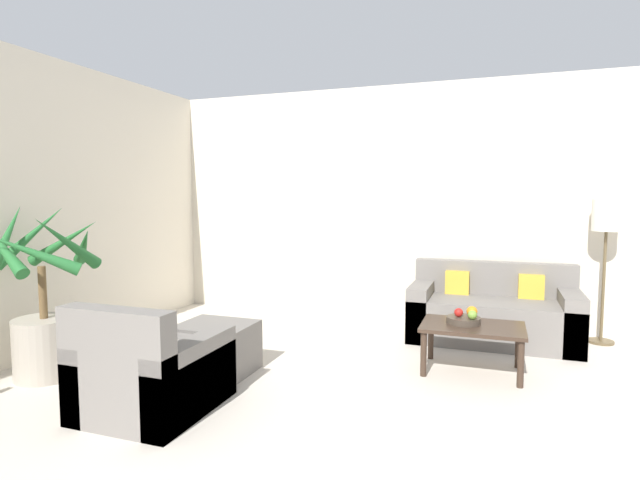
{
  "coord_description": "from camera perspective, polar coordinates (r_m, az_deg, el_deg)",
  "views": [
    {
      "loc": [
        0.37,
        0.79,
        1.44
      ],
      "look_at": [
        -1.32,
        5.55,
        1.0
      ],
      "focal_mm": 28.0,
      "sensor_mm": 36.0,
      "label": 1
    }
  ],
  "objects": [
    {
      "name": "ottoman",
      "position": [
        4.27,
        -11.75,
        -11.98
      ],
      "size": [
        0.59,
        0.51,
        0.4
      ],
      "color": "slate",
      "rests_on": "ground_plane"
    },
    {
      "name": "wall_back",
      "position": [
        5.74,
        15.88,
        3.89
      ],
      "size": [
        8.51,
        0.06,
        2.7
      ],
      "color": "beige",
      "rests_on": "ground_plane"
    },
    {
      "name": "orange_fruit",
      "position": [
        4.37,
        16.97,
        -7.81
      ],
      "size": [
        0.09,
        0.09,
        0.09
      ],
      "color": "orange",
      "rests_on": "fruit_bowl"
    },
    {
      "name": "coffee_table",
      "position": [
        4.34,
        17.03,
        -10.0
      ],
      "size": [
        0.81,
        0.55,
        0.39
      ],
      "color": "#38281E",
      "rests_on": "ground_plane"
    },
    {
      "name": "potted_palm",
      "position": [
        4.56,
        -28.99,
        -7.53
      ],
      "size": [
        0.88,
        0.97,
        1.4
      ],
      "color": "#ADA393",
      "rests_on": "ground_plane"
    },
    {
      "name": "floor_lamp",
      "position": [
        5.57,
        29.92,
        1.42
      ],
      "size": [
        0.27,
        0.27,
        1.42
      ],
      "color": "brown",
      "rests_on": "ground_plane"
    },
    {
      "name": "sofa_loveseat",
      "position": [
        5.33,
        19.09,
        -7.97
      ],
      "size": [
        1.6,
        0.78,
        0.76
      ],
      "color": "slate",
      "rests_on": "ground_plane"
    },
    {
      "name": "fruit_bowl",
      "position": [
        4.35,
        16.07,
        -8.79
      ],
      "size": [
        0.28,
        0.28,
        0.05
      ],
      "color": "#42382D",
      "rests_on": "coffee_table"
    },
    {
      "name": "armchair",
      "position": [
        3.65,
        -18.73,
        -14.26
      ],
      "size": [
        0.77,
        0.86,
        0.77
      ],
      "color": "slate",
      "rests_on": "ground_plane"
    },
    {
      "name": "apple_green",
      "position": [
        4.28,
        17.02,
        -8.18
      ],
      "size": [
        0.07,
        0.07,
        0.07
      ],
      "color": "olive",
      "rests_on": "fruit_bowl"
    },
    {
      "name": "apple_red",
      "position": [
        4.33,
        15.56,
        -7.98
      ],
      "size": [
        0.07,
        0.07,
        0.07
      ],
      "color": "red",
      "rests_on": "fruit_bowl"
    }
  ]
}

